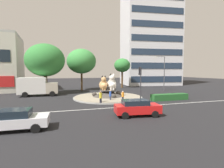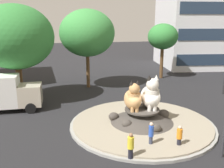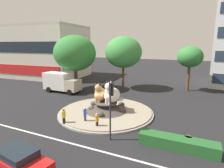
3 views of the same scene
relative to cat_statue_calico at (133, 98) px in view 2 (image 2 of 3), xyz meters
name	(u,v)px [view 2 (image 2 of 3)]	position (x,y,z in m)	size (l,w,h in m)	color
ground_plane	(142,125)	(0.71, -0.06, -2.17)	(160.00, 160.00, 0.00)	black
roundabout_island	(142,120)	(0.72, -0.05, -1.74)	(10.86, 10.86, 1.33)	gray
cat_statue_calico	(133,98)	(0.00, 0.00, 0.00)	(1.66, 2.36, 2.32)	tan
cat_statue_white	(151,95)	(1.39, 0.01, 0.12)	(2.06, 2.70, 2.65)	silver
broadleaf_tree_behind_island	(87,33)	(-1.88, 12.14, 4.25)	(6.37, 6.37, 9.14)	brown
second_tree_near_tower	(163,37)	(8.76, 15.07, 3.53)	(4.08, 4.08, 7.49)	brown
third_tree_left	(16,37)	(-9.05, 7.99, 4.11)	(7.09, 7.09, 9.31)	brown
pedestrian_blue_shirt	(151,134)	(0.09, -3.54, -1.26)	(0.31, 0.31, 1.71)	#33384C
pedestrian_yellow_shirt	(131,147)	(-1.57, -4.73, -1.28)	(0.37, 0.37, 1.71)	black
pedestrian_orange_shirt	(179,137)	(1.74, -4.05, -1.36)	(0.34, 0.34, 1.55)	black
delivery_box_truck	(1,93)	(-10.33, 5.52, -0.49)	(6.40, 2.56, 3.18)	#B7AD99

